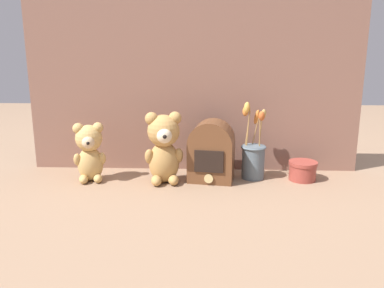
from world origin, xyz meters
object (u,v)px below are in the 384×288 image
object	(u,v)px
flower_vase	(253,157)
teddy_bear_large	(164,146)
decorative_tin_tall	(303,171)
vintage_radio	(211,152)
teddy_bear_medium	(89,151)

from	to	relation	value
flower_vase	teddy_bear_large	bearing A→B (deg)	-168.67
decorative_tin_tall	flower_vase	bearing A→B (deg)	175.03
vintage_radio	decorative_tin_tall	bearing A→B (deg)	2.66
teddy_bear_large	decorative_tin_tall	distance (m)	0.54
teddy_bear_medium	vintage_radio	distance (m)	0.46
teddy_bear_large	teddy_bear_medium	distance (m)	0.28
flower_vase	decorative_tin_tall	xyz separation A→B (m)	(0.19, -0.02, -0.05)
teddy_bear_large	decorative_tin_tall	size ratio (longest dim) A/B	2.49
teddy_bear_medium	decorative_tin_tall	distance (m)	0.82
teddy_bear_large	flower_vase	world-z (taller)	flower_vase
teddy_bear_medium	flower_vase	size ratio (longest dim) A/B	0.76
teddy_bear_large	teddy_bear_medium	bearing A→B (deg)	178.44
teddy_bear_large	vintage_radio	world-z (taller)	teddy_bear_large
teddy_bear_medium	teddy_bear_large	bearing A→B (deg)	-1.56
teddy_bear_medium	flower_vase	world-z (taller)	flower_vase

